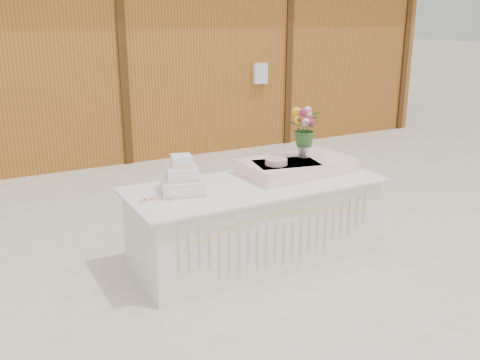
{
  "coord_description": "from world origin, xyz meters",
  "views": [
    {
      "loc": [
        -2.39,
        -4.07,
        2.25
      ],
      "look_at": [
        0.0,
        0.3,
        0.72
      ],
      "focal_mm": 40.0,
      "sensor_mm": 36.0,
      "label": 1
    }
  ],
  "objects": [
    {
      "name": "bouquet",
      "position": [
        0.65,
        0.16,
        1.24
      ],
      "size": [
        0.41,
        0.39,
        0.35
      ],
      "primitive_type": "imported",
      "rotation": [
        0.0,
        0.0,
        0.45
      ],
      "color": "#346628",
      "rests_on": "flower_vase"
    },
    {
      "name": "cake_table",
      "position": [
        0.0,
        -0.0,
        0.39
      ],
      "size": [
        2.4,
        1.0,
        0.77
      ],
      "color": "silver",
      "rests_on": "ground"
    },
    {
      "name": "loose_flowers",
      "position": [
        -1.05,
        0.08,
        0.78
      ],
      "size": [
        0.27,
        0.39,
        0.02
      ],
      "primitive_type": null,
      "rotation": [
        0.0,
        0.0,
        -0.38
      ],
      "color": "pink",
      "rests_on": "cake_table"
    },
    {
      "name": "ground",
      "position": [
        0.0,
        0.0,
        0.0
      ],
      "size": [
        80.0,
        80.0,
        0.0
      ],
      "primitive_type": "plane",
      "color": "beige",
      "rests_on": "ground"
    },
    {
      "name": "barn",
      "position": [
        -0.01,
        5.99,
        1.68
      ],
      "size": [
        12.6,
        4.6,
        3.3
      ],
      "color": "#A65B22",
      "rests_on": "ground"
    },
    {
      "name": "satin_runner",
      "position": [
        0.53,
        0.11,
        0.84
      ],
      "size": [
        1.11,
        0.67,
        0.14
      ],
      "primitive_type": "cube",
      "rotation": [
        0.0,
        0.0,
        0.04
      ],
      "color": "#FFCDCD",
      "rests_on": "cake_table"
    },
    {
      "name": "pink_cake_stand",
      "position": [
        0.24,
        0.04,
        0.88
      ],
      "size": [
        0.27,
        0.27,
        0.19
      ],
      "color": "silver",
      "rests_on": "cake_table"
    },
    {
      "name": "wedding_cake",
      "position": [
        -0.7,
        0.08,
        0.88
      ],
      "size": [
        0.46,
        0.46,
        0.34
      ],
      "rotation": [
        0.0,
        0.0,
        -0.27
      ],
      "color": "white",
      "rests_on": "cake_table"
    },
    {
      "name": "flower_vase",
      "position": [
        0.65,
        0.16,
        0.99
      ],
      "size": [
        0.12,
        0.12,
        0.16
      ],
      "primitive_type": "cylinder",
      "color": "silver",
      "rests_on": "satin_runner"
    }
  ]
}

